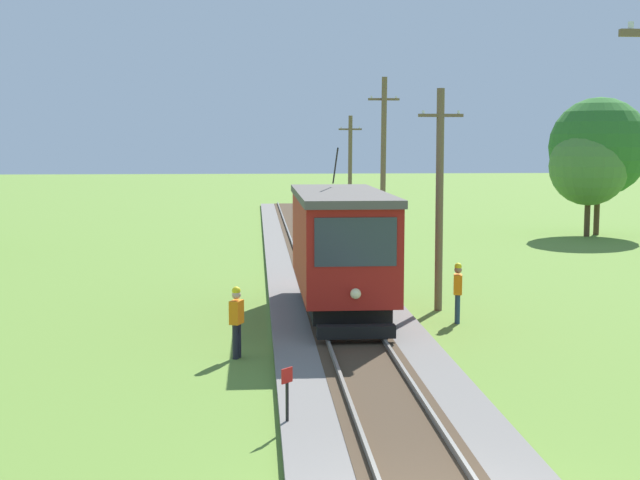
# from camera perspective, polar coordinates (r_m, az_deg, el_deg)

# --- Properties ---
(red_tram) EXTENTS (2.60, 8.54, 4.79)m
(red_tram) POSITION_cam_1_polar(r_m,az_deg,el_deg) (25.82, 1.35, -0.37)
(red_tram) COLOR maroon
(red_tram) RESTS_ON rail_right
(utility_pole_near_tram) EXTENTS (1.40, 0.35, 6.93)m
(utility_pole_near_tram) POSITION_cam_1_polar(r_m,az_deg,el_deg) (27.11, 7.90, 2.80)
(utility_pole_near_tram) COLOR brown
(utility_pole_near_tram) RESTS_ON ground
(utility_pole_mid) EXTENTS (1.40, 0.62, 8.13)m
(utility_pole_mid) POSITION_cam_1_polar(r_m,az_deg,el_deg) (38.84, 4.20, 4.85)
(utility_pole_mid) COLOR brown
(utility_pole_mid) RESTS_ON ground
(utility_pole_far) EXTENTS (1.40, 0.54, 6.83)m
(utility_pole_far) POSITION_cam_1_polar(r_m,az_deg,el_deg) (52.35, 2.00, 4.59)
(utility_pole_far) COLOR brown
(utility_pole_far) RESTS_ON ground
(trackside_signal_marker) EXTENTS (0.21, 0.21, 1.18)m
(trackside_signal_marker) POSITION_cam_1_polar(r_m,az_deg,el_deg) (16.08, -2.19, -10.22)
(trackside_signal_marker) COLOR black
(trackside_signal_marker) RESTS_ON ground
(track_worker) EXTENTS (0.37, 0.44, 1.78)m
(track_worker) POSITION_cam_1_polar(r_m,az_deg,el_deg) (21.26, -5.54, -5.20)
(track_worker) COLOR black
(track_worker) RESTS_ON ground
(second_worker) EXTENTS (0.31, 0.42, 1.78)m
(second_worker) POSITION_cam_1_polar(r_m,az_deg,el_deg) (25.52, 9.09, -3.28)
(second_worker) COLOR navy
(second_worker) RESTS_ON ground
(tree_left_near) EXTENTS (5.58, 5.58, 7.76)m
(tree_left_near) POSITION_cam_1_polar(r_m,az_deg,el_deg) (51.26, 17.96, 5.86)
(tree_left_near) COLOR #4C3823
(tree_left_near) RESTS_ON ground
(tree_left_far) EXTENTS (4.37, 4.37, 6.10)m
(tree_left_far) POSITION_cam_1_polar(r_m,az_deg,el_deg) (50.22, 17.35, 4.67)
(tree_left_far) COLOR #4C3823
(tree_left_far) RESTS_ON ground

